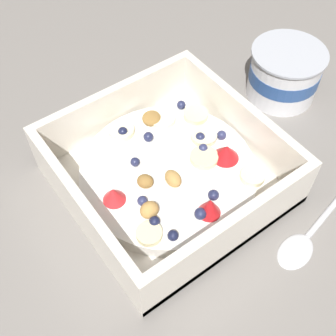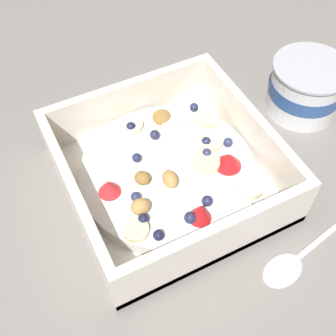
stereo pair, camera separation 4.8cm
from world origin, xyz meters
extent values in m
plane|color=gray|center=(0.00, 0.00, 0.00)|extent=(2.40, 2.40, 0.00)
cube|color=white|center=(0.01, -0.02, 0.01)|extent=(0.22, 0.22, 0.01)
cube|color=white|center=(0.01, -0.12, 0.03)|extent=(0.22, 0.01, 0.07)
cube|color=white|center=(0.01, 0.09, 0.03)|extent=(0.22, 0.01, 0.07)
cube|color=white|center=(-0.09, -0.02, 0.03)|extent=(0.01, 0.20, 0.07)
cube|color=white|center=(0.12, -0.02, 0.03)|extent=(0.01, 0.20, 0.07)
cylinder|color=white|center=(0.01, -0.02, 0.02)|extent=(0.20, 0.20, 0.02)
cylinder|color=beige|center=(0.02, 0.03, 0.03)|extent=(0.04, 0.04, 0.01)
cylinder|color=#F4EAB7|center=(-0.06, -0.03, 0.03)|extent=(0.04, 0.04, 0.01)
cylinder|color=#F7EFC6|center=(-0.05, 0.02, 0.03)|extent=(0.04, 0.04, 0.01)
cylinder|color=#F4EAB7|center=(0.00, 0.05, 0.03)|extent=(0.04, 0.04, 0.01)
cylinder|color=#F4EAB7|center=(0.08, 0.05, 0.03)|extent=(0.04, 0.04, 0.01)
cylinder|color=beige|center=(-0.03, 0.06, 0.03)|extent=(0.04, 0.04, 0.01)
cylinder|color=beige|center=(0.07, -0.08, 0.03)|extent=(0.04, 0.04, 0.01)
cone|color=red|center=(0.01, -0.09, 0.04)|extent=(0.03, 0.03, 0.02)
cone|color=red|center=(0.04, 0.05, 0.04)|extent=(0.04, 0.04, 0.02)
cone|color=red|center=(0.08, -0.01, 0.04)|extent=(0.03, 0.03, 0.02)
sphere|color=#191E3D|center=(0.08, -0.06, 0.03)|extent=(0.01, 0.01, 0.01)
sphere|color=#191E3D|center=(-0.06, -0.03, 0.03)|extent=(0.01, 0.01, 0.01)
sphere|color=#23284C|center=(0.07, 0.00, 0.03)|extent=(0.01, 0.01, 0.01)
sphere|color=#23284C|center=(-0.04, -0.01, 0.03)|extent=(0.01, 0.01, 0.01)
sphere|color=#23284C|center=(-0.01, -0.04, 0.03)|extent=(0.01, 0.01, 0.01)
sphere|color=#23284C|center=(0.00, 0.04, 0.03)|extent=(0.01, 0.01, 0.01)
sphere|color=#23284C|center=(0.08, -0.03, 0.03)|extent=(0.01, 0.01, 0.01)
sphere|color=navy|center=(0.01, 0.06, 0.03)|extent=(0.01, 0.01, 0.01)
sphere|color=navy|center=(0.02, 0.03, 0.03)|extent=(0.01, 0.01, 0.01)
sphere|color=navy|center=(0.03, -0.06, 0.03)|extent=(0.01, 0.01, 0.01)
sphere|color=#191E3D|center=(0.06, -0.07, 0.03)|extent=(0.01, 0.01, 0.01)
sphere|color=#23284C|center=(-0.06, 0.05, 0.03)|extent=(0.01, 0.01, 0.01)
ellipsoid|color=tan|center=(0.05, -0.07, 0.04)|extent=(0.02, 0.02, 0.02)
ellipsoid|color=olive|center=(0.01, -0.05, 0.03)|extent=(0.02, 0.02, 0.01)
ellipsoid|color=tan|center=(0.03, -0.02, 0.04)|extent=(0.02, 0.02, 0.02)
ellipsoid|color=olive|center=(-0.06, 0.01, 0.03)|extent=(0.03, 0.03, 0.01)
ellipsoid|color=silver|center=(0.16, 0.04, 0.00)|extent=(0.04, 0.05, 0.01)
cylinder|color=white|center=(-0.02, 0.20, 0.03)|extent=(0.09, 0.09, 0.07)
cylinder|color=#2D5193|center=(-0.02, 0.20, 0.04)|extent=(0.09, 0.09, 0.02)
cylinder|color=#B7BCC6|center=(-0.02, 0.20, 0.07)|extent=(0.10, 0.10, 0.00)
camera|label=1|loc=(0.25, -0.19, 0.42)|focal=46.84mm
camera|label=2|loc=(0.27, -0.15, 0.42)|focal=46.84mm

